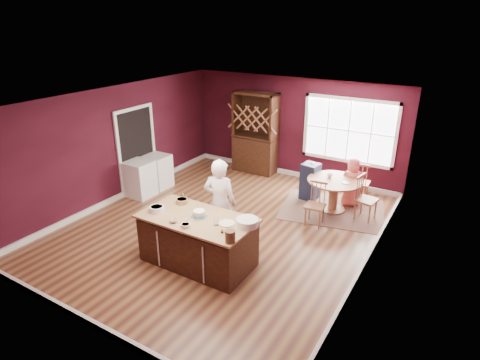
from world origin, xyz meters
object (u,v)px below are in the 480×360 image
Objects in this scene: layer_cake at (199,214)px; seated_woman at (352,182)px; toddler at (310,167)px; hutch at (255,133)px; chair_north at (360,181)px; baker at (220,203)px; kitchen_island at (198,241)px; washer at (140,179)px; chair_south at (315,204)px; dryer at (158,171)px; dining_table at (334,189)px; chair_east at (367,198)px; high_chair at (310,181)px.

seated_woman is at bearing 66.48° from layer_cake.
seated_woman is 4.54× the size of toddler.
chair_north is at bearing -7.68° from hutch.
baker reaches higher than toddler.
kitchen_island reaches higher than washer.
baker is 2.16m from chair_south.
dryer is at bearing -4.83° from seated_woman.
chair_south is 1.07× the size of washer.
dining_table is 0.88m from chair_south.
dining_table is 1.04× the size of seated_woman.
dining_table is 1.38× the size of washer.
chair_south is 0.95× the size of chair_north.
dining_table is 0.54m from seated_woman.
chair_east reaches higher than toddler.
seated_woman reaches higher than high_chair.
high_chair is (-0.70, 0.30, -0.06)m from dining_table.
chair_south is 3.67× the size of toddler.
layer_cake reaches higher than toddler.
seated_woman is at bearing 71.67° from chair_north.
chair_south is at bearing 2.22° from dryer.
baker is (-0.02, 0.75, 0.44)m from kitchen_island.
kitchen_island is 4.12m from seated_woman.
chair_east is (2.13, 3.24, 0.07)m from kitchen_island.
high_chair is (-1.07, -0.54, -0.03)m from chair_north.
baker reaches higher than layer_cake.
kitchen_island is at bearing -73.21° from hutch.
hutch is at bearing -83.60° from baker.
kitchen_island is 2.02× the size of chair_north.
seated_woman reaches higher than chair_east.
layer_cake is 0.28× the size of chair_east.
layer_cake is 4.75m from hutch.
baker is 4.07m from hutch.
seated_woman is 1.37× the size of dryer.
hutch is at bearing 106.79° from kitchen_island.
chair_east is at bearing 109.76° from seated_woman.
seated_woman is 1.05m from toddler.
toddler is 0.29× the size of washer.
chair_north is 1.26m from toddler.
dining_table is 4.48m from dryer.
toddler is (-0.75, 0.35, 0.28)m from dining_table.
seated_woman is (1.62, 3.73, -0.39)m from layer_cake.
dryer reaches higher than dining_table.
dryer is at bearing 142.68° from kitchen_island.
dryer is at bearing -166.62° from dining_table.
toddler is at bearing 154.98° from dining_table.
dryer is at bearing -153.17° from high_chair.
high_chair is (-1.46, 0.38, -0.04)m from chair_east.
kitchen_island is 0.87m from baker.
high_chair is (0.68, 3.61, 0.03)m from kitchen_island.
layer_cake is at bearing -99.46° from toddler.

